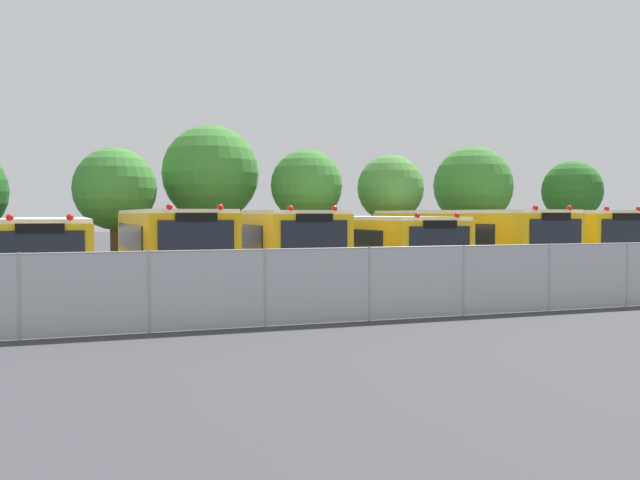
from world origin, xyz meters
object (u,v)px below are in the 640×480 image
Objects in this scene: school_bus_2 at (275,245)px; tree_3 at (307,185)px; school_bus_3 at (374,246)px; school_bus_4 at (461,242)px; school_bus_5 at (537,240)px; tree_1 at (117,187)px; school_bus_0 at (48,252)px; school_bus_6 at (612,242)px; tree_4 at (391,188)px; tree_5 at (473,185)px; tree_2 at (213,172)px; tree_6 at (571,190)px; school_bus_1 at (169,246)px.

tree_3 is (3.59, 7.40, 2.42)m from school_bus_2.
school_bus_3 is 0.90× the size of school_bus_4.
tree_3 reaches higher than school_bus_4.
tree_1 is at bearing -27.89° from school_bus_5.
school_bus_0 is 2.09× the size of tree_1.
school_bus_3 is 10.90m from school_bus_6.
school_bus_0 is at bearing -145.97° from tree_3.
tree_4 reaches higher than school_bus_2.
tree_3 reaches higher than school_bus_3.
school_bus_5 is 1.80× the size of tree_1.
school_bus_2 is 8.58m from tree_3.
tree_5 reaches higher than school_bus_3.
school_bus_4 is 7.30m from school_bus_6.
school_bus_5 is at bearing -40.20° from tree_2.
tree_3 is (-7.32, 7.42, 2.42)m from school_bus_5.
tree_6 is (18.92, -2.26, -0.71)m from tree_2.
school_bus_4 is at bearing 0.35° from school_bus_6.
tree_6 is (14.84, 7.60, 2.45)m from school_bus_3.
tree_3 is at bearing 179.62° from tree_6.
tree_6 reaches higher than school_bus_0.
tree_5 is at bearing -0.63° from tree_1.
tree_4 reaches higher than school_bus_0.
tree_4 is at bearing -119.05° from school_bus_3.
school_bus_2 is (3.73, 0.38, -0.01)m from school_bus_1.
school_bus_2 is 9.92m from tree_1.
tree_5 is (20.39, 8.18, 2.72)m from school_bus_0.
school_bus_1 is 18.29m from school_bus_6.
school_bus_1 is at bearing 7.48° from school_bus_2.
school_bus_1 is 0.92× the size of school_bus_4.
tree_2 reaches higher than tree_1.
tree_4 is at bearing -96.46° from school_bus_4.
school_bus_4 is at bearing 178.65° from school_bus_0.
tree_2 reaches higher than school_bus_6.
tree_5 is at bearing -104.08° from school_bus_5.
school_bus_5 is at bearing -136.03° from tree_6.
school_bus_4 is 13.76m from tree_6.
tree_5 is at bearing -125.58° from school_bus_4.
school_bus_5 is at bearing -68.05° from tree_4.
school_bus_0 is 27.06m from tree_6.
tree_4 is (7.92, 7.41, 2.35)m from school_bus_2.
school_bus_3 is at bearing -89.51° from tree_3.
tree_6 is at bearing -0.38° from tree_3.
tree_1 reaches higher than school_bus_5.
school_bus_0 is 1.15× the size of school_bus_3.
tree_4 is at bearing -154.48° from school_bus_0.
school_bus_5 is (7.25, 0.28, 0.11)m from school_bus_3.
tree_4 reaches higher than school_bus_4.
school_bus_2 is at bearing -0.06° from school_bus_5.
school_bus_1 is 7.39m from school_bus_3.
tree_5 is at bearing -158.48° from school_bus_0.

